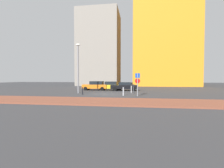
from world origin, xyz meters
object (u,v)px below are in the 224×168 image
object	(u,v)px
parked_car_orange	(96,86)
parking_meter	(133,88)
street_lamp	(78,64)
traffic_bollard_far	(83,91)
traffic_bollard_mid	(131,89)
parked_car_black	(124,86)
parking_sign_post	(138,82)
parked_car_yellow	(111,86)
traffic_bollard_near	(123,91)

from	to	relation	value
parked_car_orange	parking_meter	xyz separation A→B (m)	(6.71, -5.92, 0.03)
street_lamp	traffic_bollard_far	size ratio (longest dim) A/B	7.19
parking_meter	traffic_bollard_mid	bearing A→B (deg)	101.44
parking_meter	traffic_bollard_mid	distance (m)	1.66
parked_car_black	street_lamp	distance (m)	8.86
parked_car_orange	parking_sign_post	bearing A→B (deg)	-49.59
parked_car_black	traffic_bollard_mid	xyz separation A→B (m)	(1.30, -3.90, -0.23)
parked_car_yellow	street_lamp	bearing A→B (deg)	-121.26
parked_car_yellow	traffic_bollard_mid	distance (m)	5.76
parked_car_orange	parking_meter	bearing A→B (deg)	-41.42
parked_car_black	parking_sign_post	xyz separation A→B (m)	(2.15, -8.08, 0.96)
traffic_bollard_near	traffic_bollard_far	bearing A→B (deg)	174.63
parked_car_yellow	parked_car_orange	bearing A→B (deg)	-178.04
parked_car_black	traffic_bollard_mid	bearing A→B (deg)	-71.62
parked_car_yellow	street_lamp	distance (m)	7.82
parked_car_yellow	traffic_bollard_far	bearing A→B (deg)	-107.15
parked_car_black	street_lamp	bearing A→B (deg)	-137.55
parked_car_black	parked_car_yellow	bearing A→B (deg)	167.68
parked_car_orange	traffic_bollard_mid	distance (m)	7.73
traffic_bollard_near	parked_car_orange	bearing A→B (deg)	123.91
traffic_bollard_near	traffic_bollard_far	xyz separation A→B (m)	(-5.27, 0.50, -0.02)
traffic_bollard_far	street_lamp	bearing A→B (deg)	124.64
parking_sign_post	traffic_bollard_far	world-z (taller)	parking_sign_post
parking_sign_post	traffic_bollard_mid	distance (m)	4.43
traffic_bollard_near	parked_car_yellow	bearing A→B (deg)	108.78
traffic_bollard_mid	traffic_bollard_far	distance (m)	7.01
parked_car_black	parked_car_orange	bearing A→B (deg)	175.21
parked_car_yellow	parking_meter	xyz separation A→B (m)	(4.00, -6.01, 0.06)
street_lamp	traffic_bollard_near	world-z (taller)	street_lamp
parking_sign_post	parking_meter	distance (m)	2.78
parked_car_yellow	parked_car_black	size ratio (longest dim) A/B	0.97
parked_car_orange	parked_car_yellow	world-z (taller)	parked_car_orange
parked_car_black	traffic_bollard_far	bearing A→B (deg)	-123.18
street_lamp	traffic_bollard_mid	distance (m)	8.33
street_lamp	traffic_bollard_mid	world-z (taller)	street_lamp
parked_car_orange	traffic_bollard_near	bearing A→B (deg)	-56.09
parking_sign_post	traffic_bollard_mid	size ratio (longest dim) A/B	2.63
parked_car_yellow	parked_car_black	xyz separation A→B (m)	(2.38, -0.52, -0.04)
parking_meter	traffic_bollard_near	world-z (taller)	parking_meter
traffic_bollard_near	parking_sign_post	bearing A→B (deg)	-7.98
parked_car_orange	parked_car_yellow	bearing A→B (deg)	1.96
traffic_bollard_far	parking_sign_post	bearing A→B (deg)	-6.00
parked_car_yellow	parking_meter	world-z (taller)	parked_car_yellow
traffic_bollard_near	street_lamp	bearing A→B (deg)	160.54
parked_car_yellow	traffic_bollard_far	world-z (taller)	parked_car_yellow
parked_car_black	traffic_bollard_mid	distance (m)	4.12
parking_meter	parking_sign_post	bearing A→B (deg)	-78.39
parked_car_yellow	parking_sign_post	world-z (taller)	parking_sign_post
parked_car_yellow	traffic_bollard_near	bearing A→B (deg)	-71.22
parked_car_orange	traffic_bollard_mid	size ratio (longest dim) A/B	4.17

